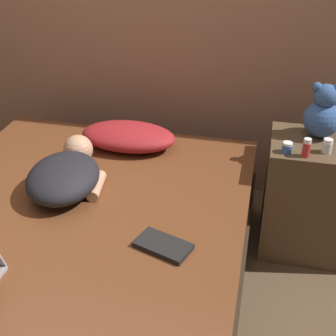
# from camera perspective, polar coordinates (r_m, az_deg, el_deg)

# --- Properties ---
(ground_plane) EXTENTS (12.00, 12.00, 0.00)m
(ground_plane) POSITION_cam_1_polar(r_m,az_deg,el_deg) (2.59, -10.25, -15.16)
(ground_plane) COLOR brown
(bed) EXTENTS (1.62, 1.94, 0.52)m
(bed) POSITION_cam_1_polar(r_m,az_deg,el_deg) (2.41, -10.82, -10.90)
(bed) COLOR #2D2319
(bed) RESTS_ON ground_plane
(nightstand) EXTENTS (0.55, 0.43, 0.69)m
(nightstand) POSITION_cam_1_polar(r_m,az_deg,el_deg) (2.78, 17.33, -3.37)
(nightstand) COLOR brown
(nightstand) RESTS_ON ground_plane
(pillow) EXTENTS (0.56, 0.33, 0.14)m
(pillow) POSITION_cam_1_polar(r_m,az_deg,el_deg) (2.76, -4.87, 3.88)
(pillow) COLOR maroon
(pillow) RESTS_ON bed
(person_lying) EXTENTS (0.41, 0.63, 0.17)m
(person_lying) POSITION_cam_1_polar(r_m,az_deg,el_deg) (2.42, -12.31, -0.67)
(person_lying) COLOR black
(person_lying) RESTS_ON bed
(teddy_bear) EXTENTS (0.20, 0.20, 0.30)m
(teddy_bear) POSITION_cam_1_polar(r_m,az_deg,el_deg) (2.62, 18.35, 6.31)
(teddy_bear) COLOR #335693
(teddy_bear) RESTS_ON nightstand
(bottle_blue) EXTENTS (0.05, 0.05, 0.06)m
(bottle_blue) POSITION_cam_1_polar(r_m,az_deg,el_deg) (2.45, 14.33, 2.44)
(bottle_blue) COLOR #3866B2
(bottle_blue) RESTS_ON nightstand
(bottle_red) EXTENTS (0.04, 0.04, 0.10)m
(bottle_red) POSITION_cam_1_polar(r_m,az_deg,el_deg) (2.43, 16.53, 2.37)
(bottle_red) COLOR #B72D2D
(bottle_red) RESTS_ON nightstand
(bottle_clear) EXTENTS (0.05, 0.05, 0.08)m
(bottle_clear) POSITION_cam_1_polar(r_m,az_deg,el_deg) (2.50, 18.85, 2.56)
(bottle_clear) COLOR silver
(bottle_clear) RESTS_ON nightstand
(book) EXTENTS (0.27, 0.20, 0.02)m
(book) POSITION_cam_1_polar(r_m,az_deg,el_deg) (2.03, -0.59, -9.42)
(book) COLOR black
(book) RESTS_ON bed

